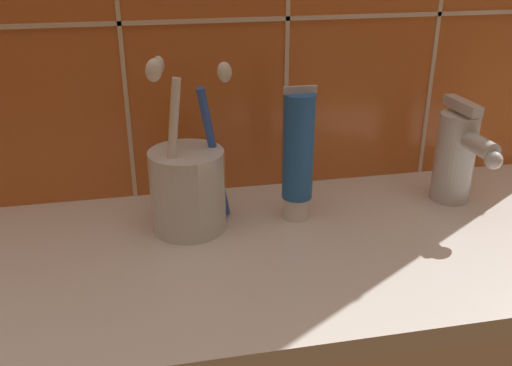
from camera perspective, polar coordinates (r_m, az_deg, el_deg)
name	(u,v)px	position (r cm, az deg, el deg)	size (l,w,h in cm)	color
sink_counter	(302,251)	(60.90, 4.57, -6.81)	(75.60, 31.52, 2.00)	silver
toothbrush_cup	(188,186)	(61.53, -6.86, -0.25)	(9.81, 12.60, 19.28)	silver
toothpaste_tube	(298,155)	(62.37, 4.23, 2.80)	(3.57, 3.40, 15.30)	white
sink_faucet	(458,154)	(71.03, 19.53, 2.72)	(4.62, 10.51, 12.34)	silver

